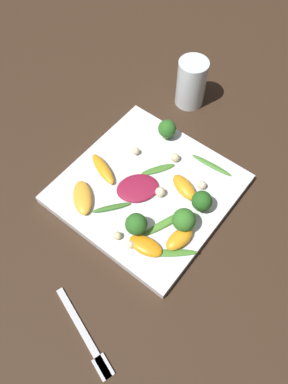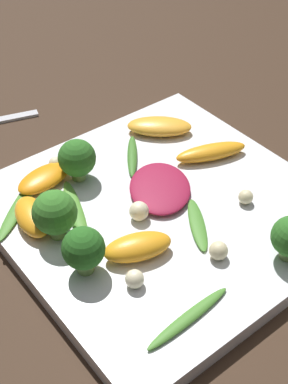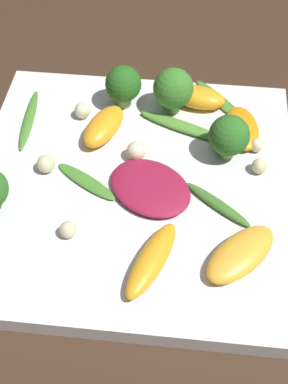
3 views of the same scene
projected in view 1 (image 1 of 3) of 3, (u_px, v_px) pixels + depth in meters
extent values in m
plane|color=#382619|center=(147.00, 191.00, 0.73)|extent=(2.40, 2.40, 0.00)
cube|color=white|center=(147.00, 189.00, 0.72)|extent=(0.30, 0.30, 0.02)
cylinder|color=white|center=(191.00, 83.00, 0.80)|extent=(0.06, 0.06, 0.11)
cube|color=silver|center=(83.00, 331.00, 0.59)|extent=(0.06, 0.16, 0.01)
cube|color=silver|center=(103.00, 367.00, 0.56)|extent=(0.03, 0.04, 0.01)
ellipsoid|color=maroon|center=(138.00, 188.00, 0.70)|extent=(0.10, 0.10, 0.01)
ellipsoid|color=orange|center=(184.00, 187.00, 0.70)|extent=(0.05, 0.07, 0.02)
ellipsoid|color=orange|center=(146.00, 246.00, 0.64)|extent=(0.04, 0.07, 0.01)
ellipsoid|color=orange|center=(103.00, 169.00, 0.72)|extent=(0.05, 0.08, 0.02)
ellipsoid|color=orange|center=(179.00, 239.00, 0.64)|extent=(0.06, 0.04, 0.02)
ellipsoid|color=#FCAD33|center=(83.00, 197.00, 0.69)|extent=(0.07, 0.08, 0.02)
cylinder|color=#7A9E51|center=(183.00, 225.00, 0.66)|extent=(0.02, 0.02, 0.02)
sphere|color=#387A28|center=(184.00, 220.00, 0.64)|extent=(0.04, 0.04, 0.04)
cylinder|color=#7A9E51|center=(167.00, 134.00, 0.77)|extent=(0.01, 0.01, 0.02)
sphere|color=#2D6B23|center=(167.00, 129.00, 0.75)|extent=(0.04, 0.04, 0.04)
cylinder|color=#7A9E51|center=(200.00, 206.00, 0.68)|extent=(0.02, 0.02, 0.02)
sphere|color=#26601E|center=(202.00, 201.00, 0.66)|extent=(0.04, 0.04, 0.04)
cylinder|color=#84AD5B|center=(136.00, 229.00, 0.66)|extent=(0.01, 0.01, 0.02)
sphere|color=#2D6B23|center=(136.00, 224.00, 0.64)|extent=(0.04, 0.04, 0.04)
ellipsoid|color=#3D7528|center=(112.00, 208.00, 0.68)|extent=(0.06, 0.05, 0.01)
ellipsoid|color=#47842D|center=(211.00, 165.00, 0.73)|extent=(0.02, 0.09, 0.00)
ellipsoid|color=#518E33|center=(166.00, 223.00, 0.67)|extent=(0.09, 0.05, 0.01)
ellipsoid|color=#47842D|center=(170.00, 253.00, 0.64)|extent=(0.07, 0.08, 0.00)
ellipsoid|color=#47842D|center=(158.00, 169.00, 0.73)|extent=(0.07, 0.05, 0.00)
sphere|color=beige|center=(175.00, 158.00, 0.74)|extent=(0.02, 0.02, 0.02)
sphere|color=beige|center=(159.00, 193.00, 0.69)|extent=(0.02, 0.02, 0.02)
sphere|color=beige|center=(118.00, 236.00, 0.65)|extent=(0.01, 0.01, 0.01)
sphere|color=beige|center=(136.00, 151.00, 0.75)|extent=(0.01, 0.01, 0.01)
sphere|color=beige|center=(131.00, 244.00, 0.64)|extent=(0.01, 0.01, 0.01)
sphere|color=beige|center=(202.00, 185.00, 0.70)|extent=(0.02, 0.02, 0.02)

